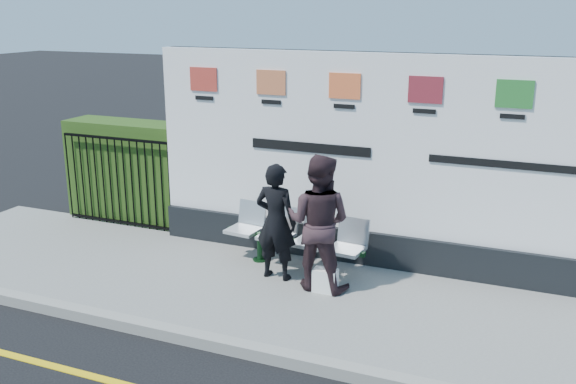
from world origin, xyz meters
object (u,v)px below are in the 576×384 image
Objects in this scene: billboard at (421,181)px; woman_right at (319,222)px; woman_left at (276,222)px; bench at (293,252)px.

billboard reaches higher than woman_right.
woman_right reaches higher than woman_left.
bench is at bearing -40.72° from woman_right.
bench is 0.72m from woman_left.
billboard reaches higher than bench.
billboard is 2.06m from woman_left.
billboard is 2.06m from bench.
woman_left is 0.65m from woman_right.
woman_right is at bearing -135.02° from billboard.
bench is 1.29× the size of woman_left.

